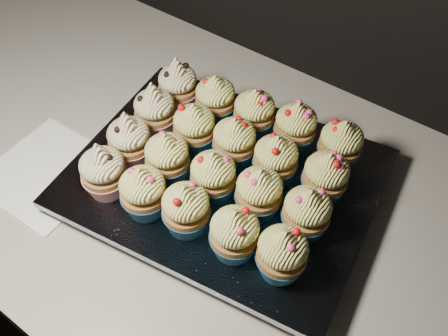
{
  "coord_description": "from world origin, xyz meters",
  "views": [
    {
      "loc": [
        0.23,
        1.33,
        1.49
      ],
      "look_at": [
        -0.04,
        1.7,
        0.95
      ],
      "focal_mm": 40.0,
      "sensor_mm": 36.0,
      "label": 1
    }
  ],
  "objects": [
    {
      "name": "cupcake_6",
      "position": [
        -0.1,
        1.65,
        0.97
      ],
      "size": [
        0.06,
        0.06,
        0.08
      ],
      "color": "navy",
      "rests_on": "foil_lining"
    },
    {
      "name": "cupcake_2",
      "position": [
        -0.02,
        1.6,
        0.97
      ],
      "size": [
        0.06,
        0.06,
        0.08
      ],
      "color": "navy",
      "rests_on": "foil_lining"
    },
    {
      "name": "baking_tray",
      "position": [
        -0.04,
        1.7,
        0.91
      ],
      "size": [
        0.43,
        0.35,
        0.02
      ],
      "primitive_type": "cube",
      "rotation": [
        0.0,
        0.0,
        0.14
      ],
      "color": "black",
      "rests_on": "worktop"
    },
    {
      "name": "cabinet",
      "position": [
        0.0,
        1.7,
        0.43
      ],
      "size": [
        2.4,
        0.6,
        0.86
      ],
      "primitive_type": "cube",
      "color": "black",
      "rests_on": "ground"
    },
    {
      "name": "cupcake_5",
      "position": [
        -0.16,
        1.64,
        0.97
      ],
      "size": [
        0.06,
        0.06,
        0.1
      ],
      "color": "red",
      "rests_on": "foil_lining"
    },
    {
      "name": "cupcake_8",
      "position": [
        0.04,
        1.67,
        0.97
      ],
      "size": [
        0.06,
        0.06,
        0.08
      ],
      "color": "navy",
      "rests_on": "foil_lining"
    },
    {
      "name": "cupcake_17",
      "position": [
        -0.05,
        1.79,
        0.97
      ],
      "size": [
        0.06,
        0.06,
        0.08
      ],
      "color": "navy",
      "rests_on": "foil_lining"
    },
    {
      "name": "cupcake_19",
      "position": [
        0.08,
        1.81,
        0.97
      ],
      "size": [
        0.06,
        0.06,
        0.08
      ],
      "color": "navy",
      "rests_on": "foil_lining"
    },
    {
      "name": "cupcake_12",
      "position": [
        -0.04,
        1.73,
        0.97
      ],
      "size": [
        0.06,
        0.06,
        0.08
      ],
      "color": "navy",
      "rests_on": "foil_lining"
    },
    {
      "name": "cupcake_4",
      "position": [
        0.11,
        1.61,
        0.97
      ],
      "size": [
        0.06,
        0.06,
        0.08
      ],
      "color": "navy",
      "rests_on": "foil_lining"
    },
    {
      "name": "napkin",
      "position": [
        -0.27,
        1.56,
        0.9
      ],
      "size": [
        0.17,
        0.17,
        0.0
      ],
      "primitive_type": "cube",
      "rotation": [
        0.0,
        0.0,
        0.03
      ],
      "color": "white",
      "rests_on": "worktop"
    },
    {
      "name": "cupcake_1",
      "position": [
        -0.09,
        1.59,
        0.97
      ],
      "size": [
        0.06,
        0.06,
        0.08
      ],
      "color": "navy",
      "rests_on": "foil_lining"
    },
    {
      "name": "cupcake_9",
      "position": [
        0.1,
        1.68,
        0.97
      ],
      "size": [
        0.06,
        0.06,
        0.08
      ],
      "color": "navy",
      "rests_on": "foil_lining"
    },
    {
      "name": "cupcake_13",
      "position": [
        0.02,
        1.74,
        0.97
      ],
      "size": [
        0.06,
        0.06,
        0.08
      ],
      "color": "navy",
      "rests_on": "foil_lining"
    },
    {
      "name": "cupcake_3",
      "position": [
        0.05,
        1.6,
        0.97
      ],
      "size": [
        0.06,
        0.06,
        0.08
      ],
      "color": "navy",
      "rests_on": "foil_lining"
    },
    {
      "name": "cupcake_15",
      "position": [
        -0.18,
        1.77,
        0.97
      ],
      "size": [
        0.06,
        0.06,
        0.1
      ],
      "color": "red",
      "rests_on": "foil_lining"
    },
    {
      "name": "cupcake_11",
      "position": [
        -0.11,
        1.72,
        0.97
      ],
      "size": [
        0.06,
        0.06,
        0.08
      ],
      "color": "navy",
      "rests_on": "foil_lining"
    },
    {
      "name": "cupcake_16",
      "position": [
        -0.12,
        1.78,
        0.97
      ],
      "size": [
        0.06,
        0.06,
        0.08
      ],
      "color": "navy",
      "rests_on": "foil_lining"
    },
    {
      "name": "worktop",
      "position": [
        0.0,
        1.7,
        0.88
      ],
      "size": [
        2.44,
        0.64,
        0.04
      ],
      "primitive_type": "cube",
      "color": "beige",
      "rests_on": "cabinet"
    },
    {
      "name": "cupcake_0",
      "position": [
        -0.15,
        1.58,
        0.97
      ],
      "size": [
        0.06,
        0.06,
        0.1
      ],
      "color": "red",
      "rests_on": "foil_lining"
    },
    {
      "name": "cupcake_18",
      "position": [
        0.01,
        1.81,
        0.97
      ],
      "size": [
        0.06,
        0.06,
        0.08
      ],
      "color": "navy",
      "rests_on": "foil_lining"
    },
    {
      "name": "cupcake_10",
      "position": [
        -0.17,
        1.71,
        0.97
      ],
      "size": [
        0.06,
        0.06,
        0.1
      ],
      "color": "red",
      "rests_on": "foil_lining"
    },
    {
      "name": "foil_lining",
      "position": [
        -0.04,
        1.7,
        0.93
      ],
      "size": [
        0.46,
        0.39,
        0.01
      ],
      "primitive_type": "cube",
      "rotation": [
        0.0,
        0.0,
        0.14
      ],
      "color": "silver",
      "rests_on": "baking_tray"
    },
    {
      "name": "cupcake_7",
      "position": [
        -0.03,
        1.66,
        0.97
      ],
      "size": [
        0.06,
        0.06,
        0.08
      ],
      "color": "navy",
      "rests_on": "foil_lining"
    },
    {
      "name": "cupcake_14",
      "position": [
        0.09,
        1.75,
        0.97
      ],
      "size": [
        0.06,
        0.06,
        0.08
      ],
      "color": "navy",
      "rests_on": "foil_lining"
    }
  ]
}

